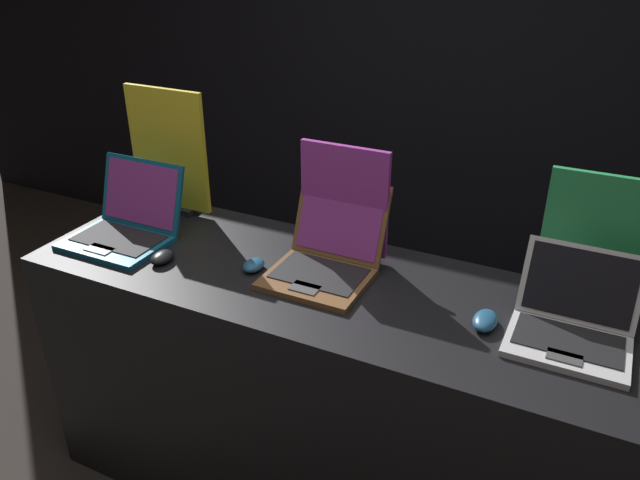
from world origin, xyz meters
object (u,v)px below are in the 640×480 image
at_px(mouse_middle, 254,265).
at_px(mouse_back, 485,320).
at_px(laptop_back, 572,322).
at_px(laptop_front, 126,223).
at_px(laptop_middle, 328,255).
at_px(promo_stand_back, 590,242).
at_px(promo_stand_middle, 345,205).
at_px(promo_stand_front, 169,154).
at_px(mouse_front, 162,257).

xyz_separation_m(mouse_middle, mouse_back, (0.79, 0.02, 0.00)).
bearing_deg(mouse_back, laptop_back, 12.26).
bearing_deg(laptop_front, mouse_middle, 0.47).
bearing_deg(laptop_front, laptop_middle, 7.47).
bearing_deg(laptop_back, promo_stand_back, 90.00).
relative_size(laptop_front, promo_stand_middle, 0.89).
relative_size(promo_stand_front, mouse_back, 4.38).
relative_size(laptop_front, promo_stand_front, 0.72).
height_order(laptop_middle, mouse_back, laptop_middle).
distance_m(laptop_middle, mouse_middle, 0.26).
xyz_separation_m(laptop_front, promo_stand_middle, (0.79, 0.24, 0.13)).
xyz_separation_m(mouse_front, promo_stand_back, (1.34, 0.39, 0.18)).
bearing_deg(laptop_middle, mouse_front, -160.75).
height_order(laptop_front, laptop_back, laptop_front).
relative_size(mouse_front, laptop_middle, 0.27).
bearing_deg(mouse_front, laptop_front, 159.33).
relative_size(promo_stand_middle, mouse_back, 3.52).
height_order(mouse_middle, mouse_back, mouse_back).
bearing_deg(laptop_middle, mouse_back, -8.52).
height_order(laptop_back, mouse_back, laptop_back).
relative_size(laptop_middle, promo_stand_middle, 0.95).
relative_size(laptop_front, mouse_front, 3.54).
xyz_separation_m(mouse_front, promo_stand_front, (-0.24, 0.37, 0.22)).
height_order(promo_stand_middle, promo_stand_back, promo_stand_back).
xyz_separation_m(promo_stand_front, mouse_back, (1.34, -0.26, -0.22)).
xyz_separation_m(promo_stand_middle, laptop_back, (0.79, -0.17, -0.14)).
distance_m(mouse_front, mouse_middle, 0.33).
distance_m(laptop_front, laptop_middle, 0.79).
distance_m(promo_stand_front, promo_stand_back, 1.58).
distance_m(laptop_middle, mouse_back, 0.56).
bearing_deg(promo_stand_middle, mouse_front, -148.81).
bearing_deg(laptop_front, promo_stand_front, 90.00).
xyz_separation_m(laptop_front, promo_stand_back, (1.58, 0.30, 0.14)).
bearing_deg(laptop_back, promo_stand_front, 172.26).
bearing_deg(promo_stand_front, promo_stand_back, 0.66).
bearing_deg(promo_stand_front, promo_stand_middle, -2.94).
height_order(laptop_middle, promo_stand_back, promo_stand_back).
bearing_deg(mouse_front, mouse_back, 5.63).
height_order(promo_stand_middle, mouse_back, promo_stand_middle).
bearing_deg(mouse_back, laptop_middle, 171.48).
height_order(promo_stand_middle, laptop_back, promo_stand_middle).
bearing_deg(promo_stand_front, laptop_middle, -12.99).
height_order(laptop_front, mouse_middle, laptop_front).
distance_m(mouse_middle, promo_stand_middle, 0.38).
distance_m(promo_stand_front, mouse_back, 1.39).
bearing_deg(promo_stand_back, laptop_front, -169.12).
relative_size(mouse_middle, promo_stand_back, 0.22).
height_order(laptop_middle, laptop_back, laptop_middle).
distance_m(promo_stand_front, laptop_middle, 0.83).
bearing_deg(laptop_front, promo_stand_back, 10.88).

